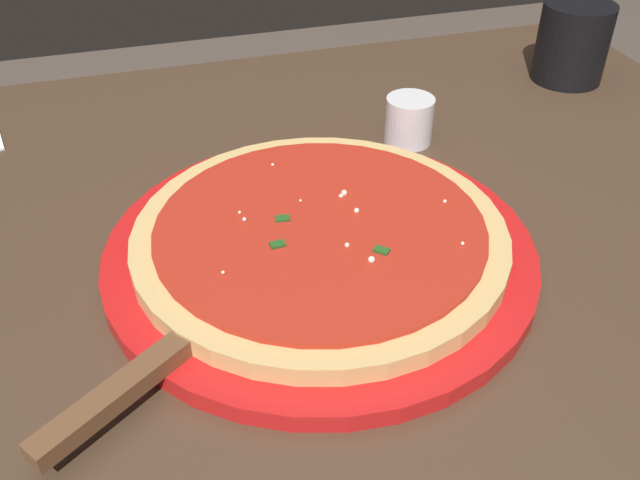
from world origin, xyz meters
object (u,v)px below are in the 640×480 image
(serving_plate, at_px, (320,252))
(cup_small_sauce, at_px, (409,120))
(pizza, at_px, (320,235))
(cup_tall_drink, at_px, (573,43))
(pizza_server, at_px, (167,358))

(serving_plate, distance_m, cup_small_sauce, 0.23)
(pizza, height_order, cup_tall_drink, cup_tall_drink)
(pizza, relative_size, cup_tall_drink, 3.27)
(cup_tall_drink, bearing_deg, pizza_server, -146.52)
(pizza_server, bearing_deg, pizza, 35.17)
(pizza, xyz_separation_m, cup_small_sauce, (0.15, 0.17, -0.00))
(cup_small_sauce, bearing_deg, pizza_server, -137.28)
(cup_tall_drink, bearing_deg, serving_plate, -147.11)
(pizza, height_order, pizza_server, pizza)
(serving_plate, bearing_deg, pizza, -45.09)
(cup_small_sauce, bearing_deg, serving_plate, -131.63)
(pizza, bearing_deg, cup_small_sauce, 48.37)
(cup_tall_drink, height_order, cup_small_sauce, cup_tall_drink)
(serving_plate, bearing_deg, cup_small_sauce, 48.37)
(serving_plate, bearing_deg, cup_tall_drink, 32.89)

